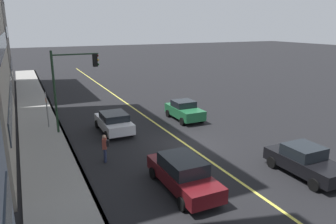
# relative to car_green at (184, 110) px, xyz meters

# --- Properties ---
(ground) EXTENTS (200.00, 200.00, 0.00)m
(ground) POSITION_rel_car_green_xyz_m (-4.84, 2.52, -0.76)
(ground) COLOR black
(sidewalk_slab) EXTENTS (80.00, 2.93, 0.15)m
(sidewalk_slab) POSITION_rel_car_green_xyz_m (-4.84, 10.68, -0.69)
(sidewalk_slab) COLOR gray
(sidewalk_slab) RESTS_ON ground
(curb_edge) EXTENTS (80.00, 0.16, 0.15)m
(curb_edge) POSITION_rel_car_green_xyz_m (-4.84, 9.30, -0.69)
(curb_edge) COLOR slate
(curb_edge) RESTS_ON ground
(lane_stripe_center) EXTENTS (80.00, 0.16, 0.01)m
(lane_stripe_center) POSITION_rel_car_green_xyz_m (-4.84, 2.52, -0.76)
(lane_stripe_center) COLOR #D8CC4C
(lane_stripe_center) RESTS_ON ground
(car_green) EXTENTS (3.84, 1.92, 1.52)m
(car_green) POSITION_rel_car_green_xyz_m (0.00, 0.00, 0.00)
(car_green) COLOR #1E6038
(car_green) RESTS_ON ground
(car_black) EXTENTS (4.12, 1.99, 1.51)m
(car_black) POSITION_rel_car_green_xyz_m (-11.20, -0.91, -0.01)
(car_black) COLOR black
(car_black) RESTS_ON ground
(car_maroon) EXTENTS (4.67, 1.89, 1.56)m
(car_maroon) POSITION_rel_car_green_xyz_m (-9.88, 5.36, 0.03)
(car_maroon) COLOR #591116
(car_maroon) RESTS_ON ground
(car_white) EXTENTS (4.13, 2.00, 1.44)m
(car_white) POSITION_rel_car_green_xyz_m (-0.61, 5.97, -0.01)
(car_white) COLOR silver
(car_white) RESTS_ON ground
(pedestrian_with_backpack) EXTENTS (0.43, 0.45, 1.58)m
(pedestrian_with_backpack) POSITION_rel_car_green_xyz_m (-5.33, 7.81, 0.15)
(pedestrian_with_backpack) COLOR #262D4C
(pedestrian_with_backpack) RESTS_ON ground
(traffic_light_mast) EXTENTS (0.28, 3.19, 5.76)m
(traffic_light_mast) POSITION_rel_car_green_xyz_m (0.63, 8.45, 3.14)
(traffic_light_mast) COLOR #1E3823
(traffic_light_mast) RESTS_ON ground
(street_sign_post) EXTENTS (0.60, 0.08, 2.72)m
(street_sign_post) POSITION_rel_car_green_xyz_m (2.15, 10.12, 0.84)
(street_sign_post) COLOR slate
(street_sign_post) RESTS_ON ground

